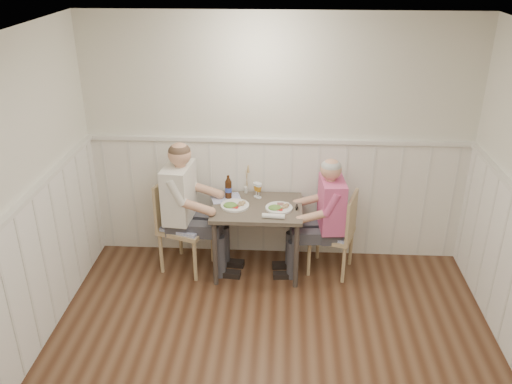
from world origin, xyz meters
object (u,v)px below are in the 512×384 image
dining_table (257,215)px  beer_bottle (228,188)px  grass_vase (246,180)px  man_in_pink (326,227)px  diner_cream (185,217)px  chair_left (181,221)px  chair_right (337,230)px

dining_table → beer_bottle: bearing=150.9°
dining_table → grass_vase: size_ratio=2.72×
dining_table → man_in_pink: 0.71m
dining_table → beer_bottle: size_ratio=3.57×
dining_table → man_in_pink: bearing=-1.4°
man_in_pink → diner_cream: 1.45m
grass_vase → dining_table: bearing=-66.4°
diner_cream → beer_bottle: bearing=22.2°
beer_bottle → grass_vase: grass_vase is taller
dining_table → beer_bottle: 0.41m
chair_left → dining_table: bearing=-2.0°
dining_table → chair_left: bearing=178.0°
diner_cream → beer_bottle: diner_cream is taller
dining_table → man_in_pink: man_in_pink is taller
chair_left → grass_vase: grass_vase is taller
chair_right → beer_bottle: (-1.13, 0.16, 0.38)m
diner_cream → grass_vase: diner_cream is taller
dining_table → chair_right: 0.84m
chair_right → chair_left: size_ratio=0.91×
dining_table → chair_left: size_ratio=0.92×
chair_left → grass_vase: bearing=23.0°
chair_right → grass_vase: size_ratio=2.69×
chair_right → man_in_pink: (-0.12, -0.03, 0.06)m
grass_vase → chair_left: bearing=-157.0°
chair_right → man_in_pink: man_in_pink is taller
dining_table → diner_cream: diner_cream is taller
chair_left → diner_cream: 0.09m
chair_left → man_in_pink: size_ratio=0.76×
chair_right → chair_left: 1.62m
chair_right → man_in_pink: size_ratio=0.69×
grass_vase → man_in_pink: bearing=-21.3°
chair_left → grass_vase: size_ratio=2.96×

